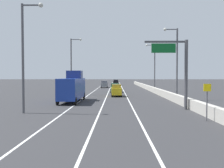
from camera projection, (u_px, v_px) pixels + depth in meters
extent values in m
plane|color=#2D2D30|center=(117.00, 88.00, 67.75)|extent=(320.00, 320.00, 0.00)
cube|color=silver|center=(95.00, 90.00, 58.84)|extent=(0.16, 130.00, 0.00)
cube|color=silver|center=(109.00, 90.00, 58.78)|extent=(0.16, 130.00, 0.00)
cube|color=silver|center=(123.00, 90.00, 58.73)|extent=(0.16, 130.00, 0.00)
cube|color=#B2ADA3|center=(161.00, 93.00, 43.63)|extent=(0.60, 120.00, 1.10)
cylinder|color=#47474C|center=(186.00, 75.00, 26.07)|extent=(0.36, 0.36, 7.50)
cube|color=#47474C|center=(165.00, 42.00, 25.97)|extent=(4.50, 0.20, 0.20)
cube|color=#0C5923|center=(164.00, 48.00, 25.88)|extent=(2.60, 0.10, 1.00)
cylinder|color=#4C4C51|center=(207.00, 106.00, 19.33)|extent=(0.10, 0.10, 2.40)
cube|color=yellow|center=(207.00, 88.00, 19.24)|extent=(0.60, 0.04, 0.60)
cylinder|color=#4C4C51|center=(177.00, 64.00, 35.37)|extent=(0.24, 0.24, 10.54)
cube|color=#4C4C51|center=(171.00, 29.00, 35.20)|extent=(1.80, 0.12, 0.12)
sphere|color=beige|center=(165.00, 29.00, 35.21)|extent=(0.44, 0.44, 0.44)
cylinder|color=#4C4C51|center=(155.00, 68.00, 53.77)|extent=(0.24, 0.24, 10.54)
cube|color=#4C4C51|center=(151.00, 45.00, 53.60)|extent=(1.80, 0.12, 0.12)
sphere|color=beige|center=(147.00, 45.00, 53.61)|extent=(0.44, 0.44, 0.44)
cylinder|color=#4C4C51|center=(23.00, 59.00, 23.24)|extent=(0.24, 0.24, 10.54)
cube|color=#4C4C51|center=(31.00, 5.00, 23.04)|extent=(1.80, 0.12, 0.12)
sphere|color=beige|center=(41.00, 5.00, 23.03)|extent=(0.44, 0.44, 0.44)
cylinder|color=#4C4C51|center=(71.00, 67.00, 45.31)|extent=(0.24, 0.24, 10.54)
cube|color=#4C4C51|center=(76.00, 39.00, 45.11)|extent=(1.80, 0.12, 0.12)
sphere|color=beige|center=(81.00, 39.00, 45.10)|extent=(0.44, 0.44, 0.44)
cube|color=#196033|center=(115.00, 88.00, 51.98)|extent=(1.93, 4.04, 1.05)
cube|color=#1C4633|center=(115.00, 85.00, 51.55)|extent=(1.68, 1.83, 0.60)
cylinder|color=black|center=(111.00, 90.00, 53.57)|extent=(0.23, 0.68, 0.68)
cylinder|color=black|center=(119.00, 90.00, 53.56)|extent=(0.23, 0.68, 0.68)
cylinder|color=black|center=(111.00, 91.00, 50.45)|extent=(0.23, 0.68, 0.68)
cylinder|color=black|center=(119.00, 91.00, 50.44)|extent=(0.23, 0.68, 0.68)
cube|color=gold|center=(116.00, 91.00, 42.08)|extent=(1.83, 4.11, 1.17)
cube|color=olive|center=(116.00, 86.00, 41.64)|extent=(1.56, 1.87, 0.60)
cylinder|color=black|center=(112.00, 94.00, 43.67)|extent=(0.24, 0.69, 0.68)
cylinder|color=black|center=(120.00, 94.00, 43.69)|extent=(0.24, 0.69, 0.68)
cylinder|color=black|center=(112.00, 95.00, 40.51)|extent=(0.24, 0.69, 0.68)
cylinder|color=black|center=(121.00, 95.00, 40.53)|extent=(0.24, 0.69, 0.68)
cube|color=black|center=(116.00, 83.00, 90.49)|extent=(2.00, 4.35, 1.12)
cube|color=black|center=(116.00, 80.00, 90.03)|extent=(1.72, 1.98, 0.60)
cylinder|color=black|center=(114.00, 84.00, 92.24)|extent=(0.24, 0.69, 0.68)
cylinder|color=black|center=(118.00, 84.00, 92.18)|extent=(0.24, 0.69, 0.68)
cylinder|color=black|center=(113.00, 84.00, 88.84)|extent=(0.24, 0.69, 0.68)
cylinder|color=black|center=(118.00, 84.00, 88.78)|extent=(0.24, 0.69, 0.68)
cube|color=slate|center=(104.00, 85.00, 71.64)|extent=(1.94, 4.21, 1.11)
cube|color=#4D505A|center=(104.00, 82.00, 71.19)|extent=(1.68, 1.90, 0.60)
cylinder|color=black|center=(102.00, 86.00, 73.30)|extent=(0.23, 0.68, 0.68)
cylinder|color=black|center=(107.00, 86.00, 73.30)|extent=(0.23, 0.68, 0.68)
cylinder|color=black|center=(101.00, 87.00, 70.02)|extent=(0.23, 0.68, 0.68)
cylinder|color=black|center=(107.00, 87.00, 70.02)|extent=(0.23, 0.68, 0.68)
cube|color=navy|center=(72.00, 88.00, 33.23)|extent=(2.51, 8.74, 2.76)
cube|color=navy|center=(75.00, 74.00, 35.08)|extent=(2.14, 1.94, 1.10)
cylinder|color=black|center=(70.00, 96.00, 36.96)|extent=(0.23, 1.00, 1.00)
cylinder|color=black|center=(84.00, 96.00, 36.90)|extent=(0.23, 1.00, 1.00)
cylinder|color=black|center=(57.00, 101.00, 29.66)|extent=(0.23, 1.00, 1.00)
cylinder|color=black|center=(76.00, 101.00, 29.60)|extent=(0.23, 1.00, 1.00)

